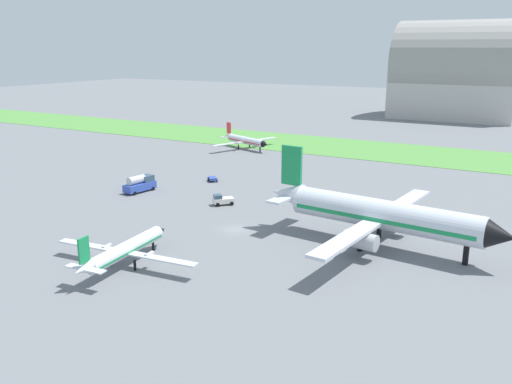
# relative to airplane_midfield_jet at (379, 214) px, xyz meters

# --- Properties ---
(ground_plane) EXTENTS (600.00, 600.00, 0.00)m
(ground_plane) POSITION_rel_airplane_midfield_jet_xyz_m (-20.97, -4.07, -4.60)
(ground_plane) COLOR slate
(grass_taxiway_strip) EXTENTS (360.00, 28.00, 0.08)m
(grass_taxiway_strip) POSITION_rel_airplane_midfield_jet_xyz_m (-20.97, 70.50, -4.56)
(grass_taxiway_strip) COLOR #549342
(grass_taxiway_strip) RESTS_ON ground_plane
(airplane_midfield_jet) EXTENTS (35.53, 36.16, 12.78)m
(airplane_midfield_jet) POSITION_rel_airplane_midfield_jet_xyz_m (0.00, 0.00, 0.00)
(airplane_midfield_jet) COLOR silver
(airplane_midfield_jet) RESTS_ON ground_plane
(airplane_taxiing_turboprop) EXTENTS (17.90, 20.67, 6.48)m
(airplane_taxiing_turboprop) POSITION_rel_airplane_midfield_jet_xyz_m (-54.44, 55.29, -2.23)
(airplane_taxiing_turboprop) COLOR silver
(airplane_taxiing_turboprop) RESTS_ON ground_plane
(airplane_foreground_turboprop) EXTENTS (20.84, 17.87, 6.24)m
(airplane_foreground_turboprop) POSITION_rel_airplane_midfield_jet_xyz_m (-25.68, -23.12, -2.32)
(airplane_foreground_turboprop) COLOR silver
(airplane_foreground_turboprop) RESTS_ON ground_plane
(pushback_tug_near_gate) EXTENTS (3.76, 3.87, 1.95)m
(pushback_tug_near_gate) POSITION_rel_airplane_midfield_jet_xyz_m (-30.11, 6.32, -3.69)
(pushback_tug_near_gate) COLOR white
(pushback_tug_near_gate) RESTS_ON ground_plane
(baggage_cart_midfield) EXTENTS (2.91, 2.93, 0.90)m
(baggage_cart_midfield) POSITION_rel_airplane_midfield_jet_xyz_m (-41.39, 19.89, -4.03)
(baggage_cart_midfield) COLOR #334FB2
(baggage_cart_midfield) RESTS_ON ground_plane
(fuel_truck_by_runway) EXTENTS (3.36, 6.77, 3.29)m
(fuel_truck_by_runway) POSITION_rel_airplane_midfield_jet_xyz_m (-48.87, 6.11, -3.02)
(fuel_truck_by_runway) COLOR #334FB2
(fuel_truck_by_runway) RESTS_ON ground_plane
(hangar_distant) EXTENTS (45.15, 32.94, 36.90)m
(hangar_distant) POSITION_rel_airplane_midfield_jet_xyz_m (-17.80, 152.91, 11.97)
(hangar_distant) COLOR #BCB7B2
(hangar_distant) RESTS_ON ground_plane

